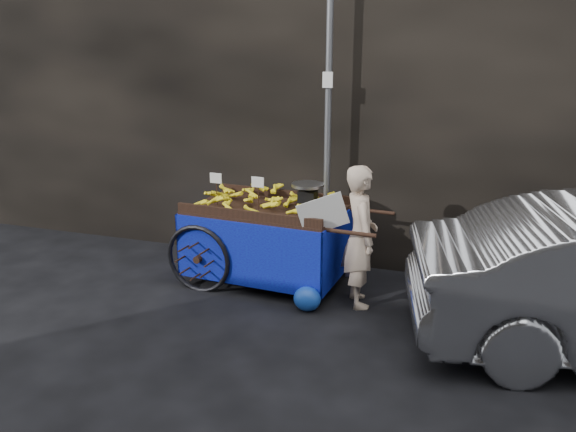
% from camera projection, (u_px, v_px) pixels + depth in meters
% --- Properties ---
extents(ground, '(80.00, 80.00, 0.00)m').
position_uv_depth(ground, '(268.00, 310.00, 6.13)').
color(ground, black).
rests_on(ground, ground).
extents(building_wall, '(13.50, 2.00, 5.00)m').
position_uv_depth(building_wall, '(360.00, 68.00, 7.66)').
color(building_wall, black).
rests_on(building_wall, ground).
extents(street_pole, '(0.12, 0.10, 4.00)m').
position_uv_depth(street_pole, '(328.00, 114.00, 6.65)').
color(street_pole, slate).
rests_on(street_pole, ground).
extents(banana_cart, '(2.55, 1.34, 1.35)m').
position_uv_depth(banana_cart, '(263.00, 215.00, 6.75)').
color(banana_cart, black).
rests_on(banana_cart, ground).
extents(vendor, '(0.94, 0.68, 1.57)m').
position_uv_depth(vendor, '(360.00, 236.00, 6.09)').
color(vendor, tan).
rests_on(vendor, ground).
extents(plastic_bag, '(0.30, 0.24, 0.27)m').
position_uv_depth(plastic_bag, '(307.00, 299.00, 6.09)').
color(plastic_bag, '#1847B5').
rests_on(plastic_bag, ground).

